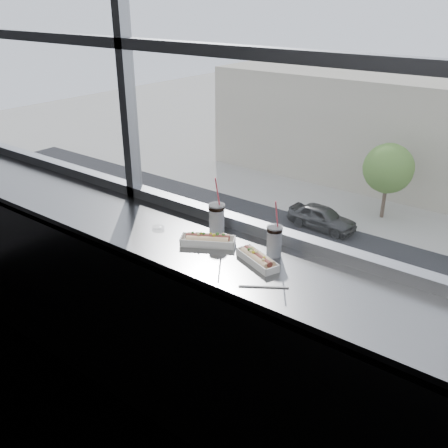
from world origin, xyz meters
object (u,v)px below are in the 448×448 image
Objects in this scene: soda_cup_right at (274,239)px; car_near_b at (361,304)px; loose_straw at (264,287)px; wrapper at (158,227)px; hotdog_tray_right at (257,258)px; car_near_a at (187,242)px; soda_cup_left at (217,218)px; car_far_a at (322,214)px; hotdog_tray_left at (208,240)px; tree_left at (388,168)px.

soda_cup_right reaches higher than car_near_b.
wrapper reaches higher than loose_straw.
hotdog_tray_right is 24.85m from car_near_a.
wrapper is (-0.77, 0.15, 0.01)m from loose_straw.
soda_cup_left is at bearing 115.26° from loose_straw.
loose_straw is 25.03m from car_near_a.
soda_cup_left is at bearing -152.66° from car_far_a.
hotdog_tray_left is at bearing 125.39° from loose_straw.
hotdog_tray_left is 24.66m from car_near_a.
soda_cup_right is at bearing 11.16° from wrapper.
wrapper is at bearing -73.77° from tree_left.
soda_cup_right reaches higher than loose_straw.
wrapper is 20.17m from car_near_b.
hotdog_tray_left reaches higher than hotdog_tray_right.
loose_straw is 0.03× the size of car_near_b.
loose_straw is 29.11m from car_far_a.
wrapper is 0.02× the size of tree_left.
soda_cup_right is (0.02, 0.11, 0.06)m from hotdog_tray_right.
wrapper is (-0.65, -0.13, -0.07)m from soda_cup_right.
hotdog_tray_left is 30.80m from tree_left.
hotdog_tray_left is at bearing -160.09° from hotdog_tray_right.
soda_cup_left reaches higher than car_near_b.
loose_straw is (0.48, -0.29, -0.09)m from soda_cup_left.
wrapper reaches higher than tree_left.
car_near_b is at bearing 107.88° from soda_cup_right.
wrapper is at bearing -160.24° from car_near_b.
loose_straw reaches higher than tree_left.
tree_left is at bearing 106.23° from wrapper.
hotdog_tray_left is 0.97× the size of soda_cup_right.
hotdog_tray_right is (0.30, -0.01, -0.00)m from hotdog_tray_left.
loose_straw is (0.45, -0.17, -0.02)m from hotdog_tray_left.
hotdog_tray_right is 0.63m from wrapper.
loose_straw is 0.04× the size of car_near_a.
wrapper reaches higher than car_far_a.
soda_cup_left is 20.17m from car_near_b.
car_near_b is at bearing 105.66° from wrapper.
car_near_b is at bearing -73.01° from tree_left.
car_near_a is (-15.19, 16.27, -11.05)m from hotdog_tray_right.
hotdog_tray_right is 0.04× the size of car_near_a.
tree_left is (-9.00, 28.43, -8.74)m from loose_straw.
soda_cup_right is 0.05× the size of car_near_b.
car_far_a is (-11.17, 24.27, -11.08)m from hotdog_tray_right.
soda_cup_left is at bearing -142.22° from car_near_a.
car_far_a is (-10.83, 24.14, -11.15)m from soda_cup_left.
soda_cup_left reaches higher than tree_left.
car_far_a is 5.17m from tree_left.
hotdog_tray_left is 0.04× the size of car_near_b.
car_near_b is (-4.89, 16.26, -11.01)m from hotdog_tray_left.
hotdog_tray_right reaches higher than car_near_a.
car_far_a is 1.19× the size of tree_left.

